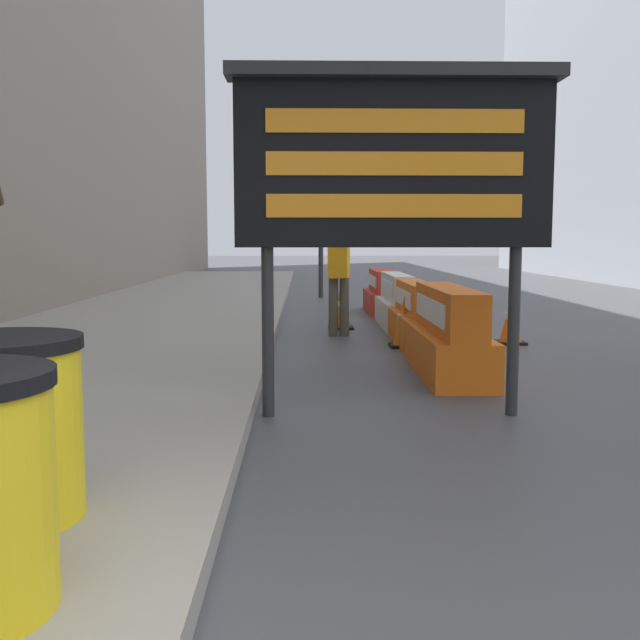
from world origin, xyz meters
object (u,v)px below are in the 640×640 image
traffic_cone_far (511,320)px  message_board (393,162)px  jersey_barrier_orange_far (448,337)px  jersey_barrier_red_striped (382,294)px  jersey_barrier_white (397,303)px  traffic_cone_near (341,307)px  pedestrian_worker (339,265)px  traffic_light_near_curb (321,168)px  traffic_cone_mid (404,322)px  jersey_barrier_orange_near (416,317)px

traffic_cone_far → message_board: bearing=-117.3°
jersey_barrier_orange_far → jersey_barrier_red_striped: 6.84m
jersey_barrier_white → traffic_cone_near: bearing=-160.1°
pedestrian_worker → traffic_light_near_curb: bearing=9.3°
jersey_barrier_white → traffic_cone_far: 2.51m
traffic_cone_mid → traffic_light_near_curb: bearing=96.4°
traffic_cone_mid → traffic_cone_far: size_ratio=1.03×
traffic_cone_near → traffic_cone_far: (2.28, -1.79, -0.02)m
jersey_barrier_orange_far → jersey_barrier_orange_near: jersey_barrier_orange_far is taller
pedestrian_worker → jersey_barrier_orange_near: bearing=-122.8°
jersey_barrier_orange_near → traffic_cone_mid: 0.33m
jersey_barrier_red_striped → pedestrian_worker: pedestrian_worker is taller
jersey_barrier_orange_near → traffic_light_near_curb: bearing=97.9°
traffic_cone_far → traffic_cone_near: bearing=141.9°
traffic_cone_near → traffic_cone_mid: (0.76, -2.06, -0.01)m
message_board → traffic_light_near_curb: bearing=91.4°
traffic_light_near_curb → jersey_barrier_red_striped: bearing=-72.9°
jersey_barrier_white → traffic_light_near_curb: bearing=100.6°
jersey_barrier_orange_near → traffic_cone_near: bearing=117.8°
message_board → jersey_barrier_white: bearing=82.5°
traffic_cone_far → jersey_barrier_white: bearing=122.0°
traffic_cone_mid → jersey_barrier_white: bearing=85.5°
jersey_barrier_orange_far → traffic_light_near_curb: 10.89m
jersey_barrier_white → pedestrian_worker: (-1.02, -1.24, 0.69)m
jersey_barrier_orange_near → jersey_barrier_white: 2.14m
jersey_barrier_orange_near → traffic_cone_near: jersey_barrier_orange_near is taller
jersey_barrier_orange_far → traffic_cone_far: jersey_barrier_orange_far is taller
traffic_light_near_curb → traffic_cone_near: bearing=-88.4°
traffic_cone_mid → traffic_cone_near: bearing=110.2°
jersey_barrier_red_striped → jersey_barrier_orange_far: bearing=-90.0°
jersey_barrier_white → message_board: bearing=-97.5°
traffic_cone_near → traffic_cone_far: traffic_cone_near is taller
jersey_barrier_white → traffic_cone_near: size_ratio=2.82×
jersey_barrier_red_striped → traffic_light_near_curb: bearing=107.1°
message_board → jersey_barrier_white: (0.83, 6.31, -1.69)m
message_board → traffic_cone_far: 5.02m
traffic_cone_far → traffic_cone_mid: bearing=-169.9°
jersey_barrier_orange_far → pedestrian_worker: (-1.02, 3.24, 0.66)m
traffic_cone_mid → jersey_barrier_orange_far: bearing=-84.8°
jersey_barrier_orange_near → traffic_cone_near: 2.03m
message_board → pedestrian_worker: size_ratio=1.54×
jersey_barrier_orange_far → traffic_cone_near: (-0.95, 4.14, -0.06)m
traffic_cone_mid → traffic_cone_far: (1.52, 0.27, -0.01)m
traffic_cone_near → traffic_light_near_curb: 6.94m
jersey_barrier_orange_far → traffic_cone_far: bearing=60.5°
jersey_barrier_red_striped → pedestrian_worker: 3.80m
message_board → traffic_cone_mid: bearing=80.7°
jersey_barrier_white → jersey_barrier_red_striped: 2.35m
jersey_barrier_orange_far → traffic_cone_mid: bearing=95.2°
pedestrian_worker → traffic_cone_near: bearing=3.7°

